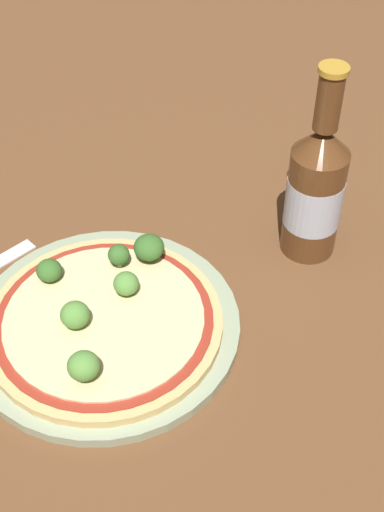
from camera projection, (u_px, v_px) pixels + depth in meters
ground_plane at (134, 324)px, 0.75m from camera, size 3.00×3.00×0.00m
plate at (106, 325)px, 0.74m from camera, size 0.28×0.28×0.01m
pizza at (104, 322)px, 0.73m from camera, size 0.24×0.24×0.01m
broccoli_floret_0 at (75, 315)px, 0.70m from camera, size 0.03×0.03×0.03m
broccoli_floret_1 at (126, 284)px, 0.74m from camera, size 0.03×0.03×0.03m
broccoli_floret_2 at (119, 255)px, 0.76m from camera, size 0.02×0.02×0.03m
broccoli_floret_3 at (49, 271)px, 0.75m from camera, size 0.03×0.03×0.02m
broccoli_floret_4 at (149, 247)px, 0.77m from camera, size 0.03×0.03×0.03m
broccoli_floret_5 at (84, 366)px, 0.66m from camera, size 0.03×0.03×0.03m
beer_bottle at (315, 189)px, 0.78m from camera, size 0.06×0.06×0.23m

